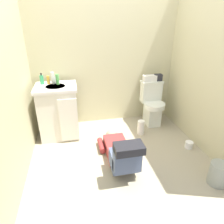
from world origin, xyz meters
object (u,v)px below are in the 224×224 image
(trash_can, at_px, (219,174))
(bottle_white, at_px, (53,78))
(person_plumber, at_px, (120,151))
(faucet, at_px, (55,80))
(toilet, at_px, (152,104))
(vanity_cabinet, at_px, (59,111))
(bottle_amber, at_px, (48,80))
(toiletry_bag, at_px, (158,77))
(paper_towel_roll, at_px, (141,127))
(bottle_green, at_px, (57,79))
(toilet_paper_roll, at_px, (189,145))
(soap_dispenser, at_px, (42,80))
(tissue_box, at_px, (150,78))

(trash_can, bearing_deg, bottle_white, 139.12)
(person_plumber, bearing_deg, faucet, 126.86)
(toilet, xyz_separation_m, bottle_white, (-1.60, 0.03, 0.54))
(vanity_cabinet, relative_size, bottle_amber, 6.71)
(toiletry_bag, bearing_deg, paper_towel_roll, -134.65)
(toilet, xyz_separation_m, bottle_green, (-1.53, -0.01, 0.53))
(trash_can, xyz_separation_m, toilet_paper_roll, (0.06, 0.68, -0.08))
(toilet, relative_size, bottle_green, 4.98)
(bottle_white, bearing_deg, person_plumber, -51.05)
(soap_dispenser, distance_m, bottle_green, 0.23)
(vanity_cabinet, height_order, bottle_green, bottle_green)
(faucet, height_order, toilet_paper_roll, faucet)
(tissue_box, height_order, paper_towel_roll, tissue_box)
(bottle_green, bearing_deg, person_plumber, -52.26)
(toiletry_bag, distance_m, bottle_white, 1.70)
(toilet, height_order, person_plumber, toilet)
(toiletry_bag, relative_size, trash_can, 0.47)
(toilet, bearing_deg, vanity_cabinet, -176.99)
(toilet, relative_size, trash_can, 2.86)
(tissue_box, relative_size, toiletry_bag, 1.77)
(bottle_amber, bearing_deg, toilet, -1.26)
(paper_towel_roll, bearing_deg, toilet, 46.80)
(paper_towel_roll, bearing_deg, faucet, 163.13)
(tissue_box, distance_m, bottle_green, 1.49)
(toilet, relative_size, vanity_cabinet, 0.91)
(soap_dispenser, relative_size, bottle_amber, 1.36)
(person_plumber, height_order, tissue_box, tissue_box)
(person_plumber, relative_size, bottle_amber, 8.72)
(trash_can, bearing_deg, bottle_amber, 140.07)
(trash_can, height_order, toilet_paper_roll, trash_can)
(person_plumber, xyz_separation_m, paper_towel_roll, (0.51, 0.63, -0.06))
(bottle_amber, xyz_separation_m, paper_towel_roll, (1.36, -0.36, -0.77))
(soap_dispenser, relative_size, toilet_paper_roll, 1.51)
(person_plumber, xyz_separation_m, soap_dispenser, (-0.95, 0.99, 0.71))
(toiletry_bag, relative_size, toilet_paper_roll, 1.13)
(bottle_amber, bearing_deg, faucet, 15.17)
(bottle_white, height_order, bottle_green, bottle_white)
(paper_towel_roll, height_order, toilet_paper_roll, paper_towel_roll)
(trash_can, bearing_deg, bottle_green, 138.85)
(toilet, distance_m, toilet_paper_roll, 0.93)
(faucet, bearing_deg, bottle_amber, -164.83)
(bottle_amber, height_order, bottle_white, bottle_white)
(toilet, distance_m, bottle_white, 1.68)
(person_plumber, bearing_deg, paper_towel_roll, 50.94)
(vanity_cabinet, relative_size, toilet_paper_roll, 7.45)
(paper_towel_roll, relative_size, toilet_paper_roll, 2.10)
(person_plumber, bearing_deg, bottle_white, 128.95)
(soap_dispenser, distance_m, trash_can, 2.61)
(vanity_cabinet, relative_size, faucet, 8.20)
(bottle_white, height_order, toilet_paper_roll, bottle_white)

